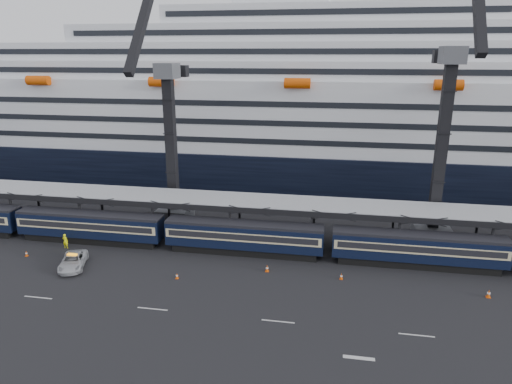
% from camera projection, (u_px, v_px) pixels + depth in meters
% --- Properties ---
extents(ground, '(260.00, 260.00, 0.00)m').
position_uv_depth(ground, '(304.00, 301.00, 44.59)').
color(ground, black).
rests_on(ground, ground).
extents(lane_markings, '(111.00, 4.27, 0.02)m').
position_uv_depth(lane_markings, '(396.00, 341.00, 38.29)').
color(lane_markings, beige).
rests_on(lane_markings, ground).
extents(train, '(133.05, 3.00, 4.05)m').
position_uv_depth(train, '(272.00, 238.00, 54.15)').
color(train, black).
rests_on(train, ground).
extents(canopy, '(130.00, 6.25, 5.53)m').
position_uv_depth(canopy, '(314.00, 205.00, 56.25)').
color(canopy, gray).
rests_on(canopy, ground).
extents(cruise_ship, '(214.09, 28.84, 34.00)m').
position_uv_depth(cruise_ship, '(319.00, 115.00, 84.49)').
color(cruise_ship, black).
rests_on(cruise_ship, ground).
extents(crane_dark_near, '(4.50, 17.75, 35.08)m').
position_uv_depth(crane_dark_near, '(170.00, 140.00, 61.99)').
color(crane_dark_near, '#494B50').
rests_on(crane_dark_near, ground).
extents(crane_dark_mid, '(4.50, 18.24, 39.64)m').
position_uv_depth(crane_dark_mid, '(443.00, 139.00, 54.74)').
color(crane_dark_mid, '#494B50').
rests_on(crane_dark_mid, ground).
extents(pickup_truck, '(4.16, 5.95, 1.51)m').
position_uv_depth(pickup_truck, '(73.00, 261.00, 51.37)').
color(pickup_truck, '#A8AAAF').
rests_on(pickup_truck, ground).
extents(worker, '(0.69, 0.46, 1.87)m').
position_uv_depth(worker, '(65.00, 241.00, 56.45)').
color(worker, '#F2F60C').
rests_on(worker, ground).
extents(traffic_cone_b, '(0.34, 0.34, 0.69)m').
position_uv_depth(traffic_cone_b, '(26.00, 253.00, 54.34)').
color(traffic_cone_b, '#DA4A06').
rests_on(traffic_cone_b, ground).
extents(traffic_cone_c, '(0.40, 0.40, 0.80)m').
position_uv_depth(traffic_cone_c, '(267.00, 268.00, 50.49)').
color(traffic_cone_c, '#DA4A06').
rests_on(traffic_cone_c, ground).
extents(traffic_cone_d, '(0.33, 0.33, 0.67)m').
position_uv_depth(traffic_cone_d, '(177.00, 276.00, 48.91)').
color(traffic_cone_d, '#DA4A06').
rests_on(traffic_cone_d, ground).
extents(traffic_cone_e, '(0.35, 0.35, 0.70)m').
position_uv_depth(traffic_cone_e, '(341.00, 276.00, 48.77)').
color(traffic_cone_e, '#DA4A06').
rests_on(traffic_cone_e, ground).
extents(traffic_cone_f, '(0.43, 0.43, 0.86)m').
position_uv_depth(traffic_cone_f, '(489.00, 293.00, 45.11)').
color(traffic_cone_f, '#DA4A06').
rests_on(traffic_cone_f, ground).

